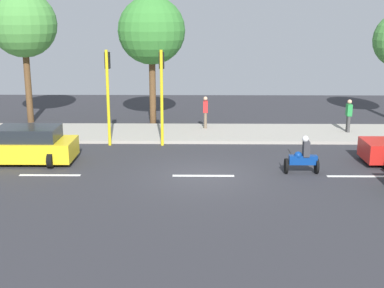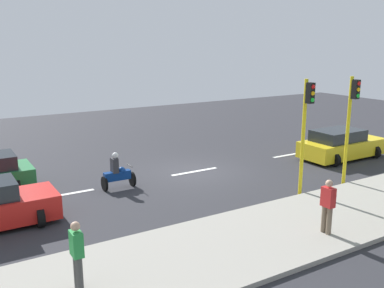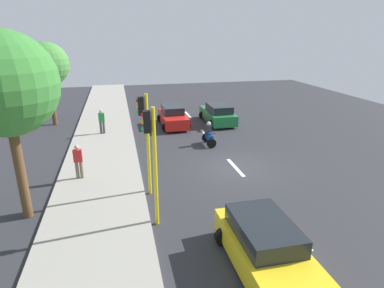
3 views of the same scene
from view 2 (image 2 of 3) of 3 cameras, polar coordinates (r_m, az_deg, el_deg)
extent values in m
cube|color=#2D2D33|center=(19.88, 0.35, -3.83)|extent=(40.00, 60.00, 0.10)
cube|color=#9E998E|center=(14.70, 15.00, -10.11)|extent=(4.00, 60.00, 0.15)
cube|color=white|center=(17.64, -16.61, -6.46)|extent=(0.20, 2.40, 0.01)
cube|color=white|center=(19.86, 0.35, -3.67)|extent=(0.20, 2.40, 0.01)
cube|color=white|center=(23.45, 12.96, -1.37)|extent=(0.20, 2.40, 0.01)
cube|color=white|center=(27.87, 21.89, 0.31)|extent=(0.20, 2.40, 0.01)
cylinder|color=black|center=(18.14, -22.20, -5.31)|extent=(0.64, 0.22, 0.64)
cylinder|color=black|center=(19.71, -22.99, -3.94)|extent=(0.64, 0.22, 0.64)
cylinder|color=black|center=(16.27, -20.62, -7.28)|extent=(0.64, 0.22, 0.64)
cylinder|color=black|center=(14.86, -19.48, -9.14)|extent=(0.64, 0.22, 0.64)
cube|color=yellow|center=(23.34, 19.24, -0.44)|extent=(1.93, 4.56, 0.80)
cube|color=#1E2328|center=(22.92, 18.78, 1.09)|extent=(1.62, 2.55, 0.56)
cylinder|color=black|center=(25.06, 19.91, -0.16)|extent=(0.64, 0.22, 0.64)
cylinder|color=black|center=(24.06, 23.05, -0.96)|extent=(0.64, 0.22, 0.64)
cylinder|color=black|center=(22.84, 15.13, -1.07)|extent=(0.64, 0.22, 0.64)
cylinder|color=black|center=(21.74, 18.36, -2.00)|extent=(0.64, 0.22, 0.64)
cylinder|color=black|center=(18.01, -7.92, -4.62)|extent=(0.60, 0.10, 0.60)
cylinder|color=black|center=(17.60, -11.52, -5.19)|extent=(0.60, 0.10, 0.60)
cube|color=navy|center=(17.71, -9.88, -4.16)|extent=(0.28, 1.10, 0.36)
sphere|color=navy|center=(17.72, -9.30, -3.51)|extent=(0.32, 0.32, 0.32)
cylinder|color=black|center=(17.80, -8.27, -2.83)|extent=(0.55, 0.04, 0.04)
cube|color=#333338|center=(17.54, -10.24, -2.80)|extent=(0.36, 0.24, 0.60)
sphere|color=silver|center=(17.46, -10.14, -1.52)|extent=(0.26, 0.26, 0.26)
cylinder|color=#3F3F3F|center=(10.88, -14.99, -15.88)|extent=(0.16, 0.16, 0.85)
cylinder|color=#3F3F3F|center=(10.71, -14.68, -16.36)|extent=(0.16, 0.16, 0.85)
cube|color=#268C3F|center=(10.46, -15.07, -12.64)|extent=(0.40, 0.24, 0.60)
sphere|color=tan|center=(10.28, -15.22, -10.49)|extent=(0.22, 0.22, 0.22)
cylinder|color=#72604C|center=(13.88, 17.08, -9.43)|extent=(0.16, 0.16, 0.85)
cylinder|color=#72604C|center=(13.76, 17.71, -9.68)|extent=(0.16, 0.16, 0.85)
cube|color=red|center=(13.56, 17.61, -6.72)|extent=(0.40, 0.24, 0.60)
sphere|color=tan|center=(13.43, 17.73, -5.00)|extent=(0.22, 0.22, 0.22)
cylinder|color=yellow|center=(18.71, 19.92, 1.55)|extent=(0.14, 0.14, 4.50)
cube|color=black|center=(18.32, 20.88, 6.79)|extent=(0.24, 0.24, 0.76)
sphere|color=red|center=(18.22, 21.24, 7.49)|extent=(0.16, 0.16, 0.16)
sphere|color=#F2A50C|center=(18.25, 21.18, 6.74)|extent=(0.16, 0.16, 0.16)
sphere|color=green|center=(18.27, 21.11, 6.00)|extent=(0.16, 0.16, 0.16)
cylinder|color=yellow|center=(16.85, 14.50, 0.70)|extent=(0.14, 0.14, 4.50)
cube|color=black|center=(16.42, 15.40, 6.53)|extent=(0.24, 0.24, 0.76)
sphere|color=red|center=(16.32, 15.76, 7.32)|extent=(0.16, 0.16, 0.16)
sphere|color=#F2A50C|center=(16.34, 15.70, 6.48)|extent=(0.16, 0.16, 0.16)
sphere|color=green|center=(16.37, 15.65, 5.65)|extent=(0.16, 0.16, 0.16)
camera|label=1|loc=(37.15, -15.76, 13.52)|focal=49.27mm
camera|label=3|loc=(27.11, 37.48, 12.89)|focal=30.49mm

